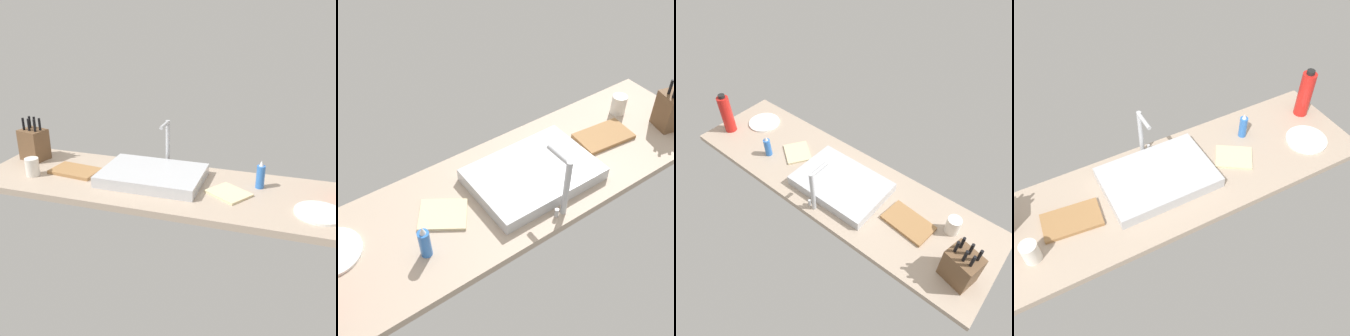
% 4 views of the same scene
% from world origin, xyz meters
% --- Properties ---
extents(countertop_slab, '(1.97, 0.58, 0.04)m').
position_xyz_m(countertop_slab, '(0.00, 0.00, 0.02)').
color(countertop_slab, tan).
rests_on(countertop_slab, ground).
extents(sink_basin, '(0.52, 0.36, 0.06)m').
position_xyz_m(sink_basin, '(-0.07, 0.03, 0.06)').
color(sink_basin, '#B7BABF').
rests_on(sink_basin, countertop_slab).
extents(faucet, '(0.06, 0.13, 0.27)m').
position_xyz_m(faucet, '(-0.05, 0.23, 0.19)').
color(faucet, '#B7BABF').
rests_on(faucet, countertop_slab).
extents(cutting_board, '(0.27, 0.18, 0.02)m').
position_xyz_m(cutting_board, '(-0.51, -0.00, 0.04)').
color(cutting_board, '#9E7042').
rests_on(cutting_board, countertop_slab).
extents(soap_bottle, '(0.04, 0.04, 0.15)m').
position_xyz_m(soap_bottle, '(0.47, 0.11, 0.10)').
color(soap_bottle, blue).
rests_on(soap_bottle, countertop_slab).
extents(water_bottle, '(0.08, 0.08, 0.28)m').
position_xyz_m(water_bottle, '(0.87, 0.11, 0.17)').
color(water_bottle, red).
rests_on(water_bottle, countertop_slab).
extents(dinner_plate, '(0.22, 0.22, 0.01)m').
position_xyz_m(dinner_plate, '(0.75, -0.09, 0.04)').
color(dinner_plate, white).
rests_on(dinner_plate, countertop_slab).
extents(dish_towel, '(0.24, 0.23, 0.01)m').
position_xyz_m(dish_towel, '(0.34, -0.02, 0.04)').
color(dish_towel, beige).
rests_on(dish_towel, countertop_slab).
extents(coffee_mug, '(0.07, 0.07, 0.10)m').
position_xyz_m(coffee_mug, '(-0.70, -0.10, 0.08)').
color(coffee_mug, silver).
rests_on(coffee_mug, countertop_slab).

